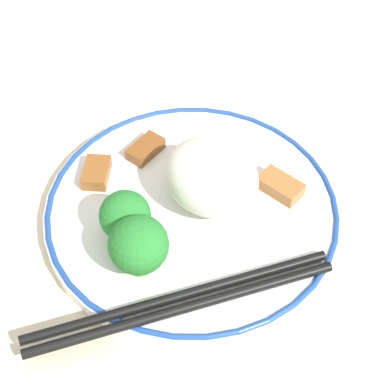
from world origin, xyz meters
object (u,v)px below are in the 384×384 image
broccoli_back_left (125,216)px  chopsticks (181,302)px  plate (192,211)px  broccoli_back_center (139,245)px

broccoli_back_left → chopsticks: broccoli_back_left is taller
plate → broccoli_back_left: size_ratio=5.30×
plate → broccoli_back_center: size_ratio=4.63×
broccoli_back_center → chopsticks: bearing=173.8°
broccoli_back_left → broccoli_back_center: size_ratio=0.87×
chopsticks → broccoli_back_center: bearing=-6.2°
broccoli_back_center → chopsticks: (-0.05, 0.00, -0.03)m
broccoli_back_left → chopsticks: bearing=164.7°
broccoli_back_left → chopsticks: 0.08m
broccoli_back_left → chopsticks: (-0.08, 0.02, -0.02)m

